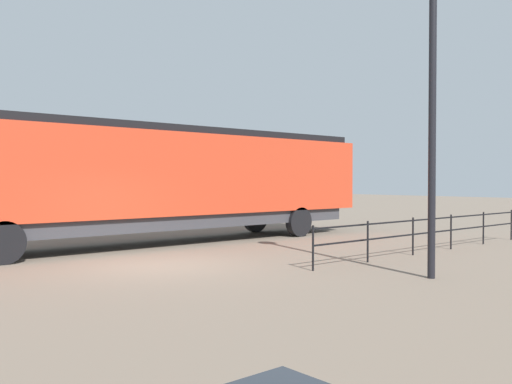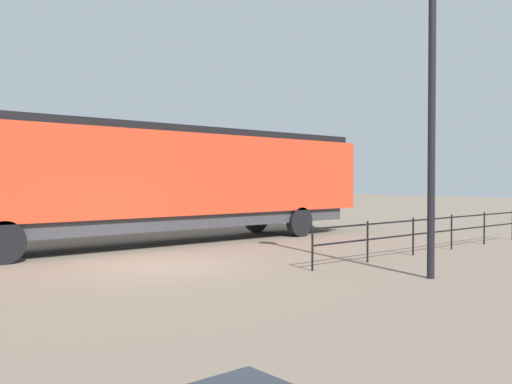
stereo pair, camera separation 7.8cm
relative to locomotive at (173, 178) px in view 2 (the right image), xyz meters
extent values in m
plane|color=#756656|center=(4.00, -2.94, -2.19)|extent=(120.00, 120.00, 0.00)
cube|color=red|center=(0.00, -0.52, 0.12)|extent=(2.80, 16.45, 2.63)
cube|color=black|center=(0.00, 6.51, -0.27)|extent=(2.69, 2.40, 1.84)
cube|color=black|center=(0.00, -0.52, 1.56)|extent=(2.52, 15.80, 0.24)
cube|color=#38383D|center=(0.00, -0.52, -1.41)|extent=(2.52, 15.14, 0.45)
cylinder|color=black|center=(-1.25, 4.75, -1.64)|extent=(0.30, 1.10, 1.10)
cylinder|color=black|center=(1.25, 4.75, -1.64)|extent=(0.30, 1.10, 1.10)
cylinder|color=black|center=(1.25, -5.78, -1.64)|extent=(0.30, 1.10, 1.10)
cylinder|color=black|center=(9.34, 0.61, 1.27)|extent=(0.16, 0.16, 6.92)
cube|color=black|center=(7.00, 4.52, -1.21)|extent=(0.04, 10.25, 0.04)
cube|color=black|center=(7.00, 4.52, -1.60)|extent=(0.04, 10.25, 0.04)
cylinder|color=black|center=(7.00, -0.60, -1.66)|extent=(0.05, 0.05, 1.06)
cylinder|color=black|center=(7.00, 1.45, -1.66)|extent=(0.05, 0.05, 1.06)
cylinder|color=black|center=(7.00, 3.50, -1.66)|extent=(0.05, 0.05, 1.06)
cylinder|color=black|center=(7.00, 5.55, -1.66)|extent=(0.05, 0.05, 1.06)
cylinder|color=black|center=(7.00, 7.60, -1.66)|extent=(0.05, 0.05, 1.06)
cylinder|color=black|center=(7.00, 9.65, -1.66)|extent=(0.05, 0.05, 1.06)
camera|label=1|loc=(15.78, -9.97, -0.08)|focal=38.60mm
camera|label=2|loc=(15.84, -9.91, -0.08)|focal=38.60mm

